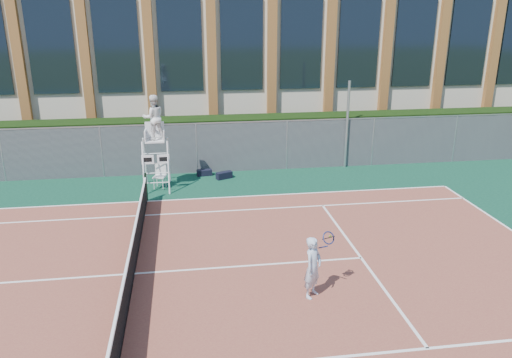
{
  "coord_description": "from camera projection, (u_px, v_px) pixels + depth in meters",
  "views": [
    {
      "loc": [
        1.56,
        -12.31,
        6.76
      ],
      "look_at": [
        3.77,
        3.0,
        1.56
      ],
      "focal_mm": 35.0,
      "sensor_mm": 36.0,
      "label": 1
    }
  ],
  "objects": [
    {
      "name": "apron",
      "position": [
        137.0,
        257.0,
        14.43
      ],
      "size": [
        36.0,
        20.0,
        0.01
      ],
      "primitive_type": "cube",
      "color": "#0C3525",
      "rests_on": "ground"
    },
    {
      "name": "umpire_chair",
      "position": [
        154.0,
        120.0,
        19.27
      ],
      "size": [
        1.06,
        1.63,
        3.8
      ],
      "color": "white",
      "rests_on": "ground"
    },
    {
      "name": "tennis_court",
      "position": [
        134.0,
        274.0,
        13.49
      ],
      "size": [
        23.77,
        10.97,
        0.02
      ],
      "primitive_type": "cube",
      "color": "brown",
      "rests_on": "apron"
    },
    {
      "name": "plastic_chair",
      "position": [
        160.0,
        174.0,
        20.01
      ],
      "size": [
        0.57,
        0.57,
        0.98
      ],
      "color": "silver",
      "rests_on": "apron"
    },
    {
      "name": "fence",
      "position": [
        150.0,
        150.0,
        21.4
      ],
      "size": [
        40.0,
        0.06,
        2.2
      ],
      "primitive_type": null,
      "color": "#595E60",
      "rests_on": "ground"
    },
    {
      "name": "sports_bag_far",
      "position": [
        204.0,
        173.0,
        21.59
      ],
      "size": [
        0.66,
        0.34,
        0.26
      ],
      "primitive_type": "cube",
      "rotation": [
        0.0,
        0.0,
        0.11
      ],
      "color": "black",
      "rests_on": "apron"
    },
    {
      "name": "tennis_net",
      "position": [
        133.0,
        257.0,
        13.32
      ],
      "size": [
        0.1,
        11.3,
        1.1
      ],
      "color": "black",
      "rests_on": "ground"
    },
    {
      "name": "building",
      "position": [
        155.0,
        59.0,
        29.01
      ],
      "size": [
        45.0,
        10.6,
        8.22
      ],
      "color": "#C0B49F",
      "rests_on": "ground"
    },
    {
      "name": "hedge",
      "position": [
        151.0,
        144.0,
        22.52
      ],
      "size": [
        40.0,
        1.4,
        2.2
      ],
      "primitive_type": "cube",
      "color": "black",
      "rests_on": "ground"
    },
    {
      "name": "tennis_player",
      "position": [
        313.0,
        267.0,
        12.19
      ],
      "size": [
        0.95,
        0.77,
        1.61
      ],
      "color": "silver",
      "rests_on": "tennis_court"
    },
    {
      "name": "ground",
      "position": [
        134.0,
        275.0,
        13.49
      ],
      "size": [
        120.0,
        120.0,
        0.0
      ],
      "primitive_type": "plane",
      "color": "#233814"
    },
    {
      "name": "steel_pole",
      "position": [
        347.0,
        125.0,
        22.21
      ],
      "size": [
        0.12,
        0.12,
        3.92
      ],
      "primitive_type": "cylinder",
      "color": "#9EA0A5",
      "rests_on": "ground"
    },
    {
      "name": "sports_bag_near",
      "position": [
        224.0,
        175.0,
        21.19
      ],
      "size": [
        0.74,
        0.53,
        0.29
      ],
      "primitive_type": "cube",
      "rotation": [
        0.0,
        0.0,
        0.43
      ],
      "color": "black",
      "rests_on": "apron"
    }
  ]
}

